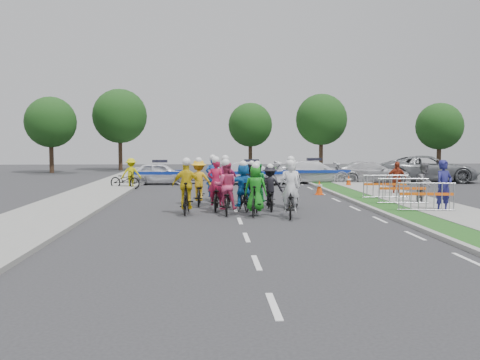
{
  "coord_description": "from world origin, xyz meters",
  "views": [
    {
      "loc": [
        -1.0,
        -17.09,
        2.55
      ],
      "look_at": [
        0.2,
        3.26,
        1.1
      ],
      "focal_mm": 40.0,
      "sensor_mm": 36.0,
      "label": 1
    }
  ],
  "objects": [
    {
      "name": "police_car_2",
      "position": [
        5.53,
        15.68,
        0.71
      ],
      "size": [
        4.91,
        2.1,
        1.41
      ],
      "primitive_type": "imported",
      "rotation": [
        0.0,
        0.0,
        1.55
      ],
      "color": "white",
      "rests_on": "ground"
    },
    {
      "name": "spectator_2",
      "position": [
        7.91,
        7.72,
        0.82
      ],
      "size": [
        0.97,
        0.44,
        1.63
      ],
      "primitive_type": "imported",
      "rotation": [
        0.0,
        0.0,
        -0.05
      ],
      "color": "#96331B",
      "rests_on": "ground"
    },
    {
      "name": "rider_7",
      "position": [
        2.16,
        3.38,
        0.78
      ],
      "size": [
        0.92,
        1.98,
        2.02
      ],
      "rotation": [
        0.0,
        0.0,
        3.28
      ],
      "color": "black",
      "rests_on": "ground"
    },
    {
      "name": "police_car_1",
      "position": [
        1.59,
        15.12,
        0.67
      ],
      "size": [
        4.24,
        1.92,
        1.35
      ],
      "primitive_type": "imported",
      "rotation": [
        0.0,
        0.0,
        1.45
      ],
      "color": "white",
      "rests_on": "ground"
    },
    {
      "name": "rider_4",
      "position": [
        1.28,
        2.72,
        0.68
      ],
      "size": [
        0.98,
        1.73,
        1.75
      ],
      "rotation": [
        0.0,
        0.0,
        3.12
      ],
      "color": "black",
      "rests_on": "ground"
    },
    {
      "name": "police_car_0",
      "position": [
        -3.94,
        15.39,
        0.66
      ],
      "size": [
        3.88,
        1.57,
        1.32
      ],
      "primitive_type": "imported",
      "rotation": [
        0.0,
        0.0,
        1.57
      ],
      "color": "white",
      "rests_on": "ground"
    },
    {
      "name": "rider_3",
      "position": [
        -1.78,
        1.8,
        0.77
      ],
      "size": [
        1.03,
        1.94,
        2.01
      ],
      "rotation": [
        0.0,
        0.0,
        3.07
      ],
      "color": "black",
      "rests_on": "ground"
    },
    {
      "name": "tree_3",
      "position": [
        -9.0,
        32.0,
        4.89
      ],
      "size": [
        4.9,
        4.9,
        7.35
      ],
      "color": "#382619",
      "rests_on": "ground"
    },
    {
      "name": "civilian_suv",
      "position": [
        13.0,
        16.1,
        0.84
      ],
      "size": [
        6.44,
        3.81,
        1.68
      ],
      "primitive_type": "imported",
      "rotation": [
        0.0,
        0.0,
        1.39
      ],
      "color": "slate",
      "rests_on": "ground"
    },
    {
      "name": "tree_0",
      "position": [
        -14.0,
        28.0,
        4.19
      ],
      "size": [
        4.2,
        4.2,
        6.3
      ],
      "color": "#382619",
      "rests_on": "ground"
    },
    {
      "name": "rider_11",
      "position": [
        0.79,
        5.13,
        0.75
      ],
      "size": [
        1.47,
        1.75,
        1.78
      ],
      "rotation": [
        0.0,
        0.0,
        3.3
      ],
      "color": "black",
      "rests_on": "ground"
    },
    {
      "name": "grass_strip",
      "position": [
        5.8,
        5.0,
        0.06
      ],
      "size": [
        1.2,
        60.0,
        0.11
      ],
      "primitive_type": "cube",
      "color": "#174817",
      "rests_on": "ground"
    },
    {
      "name": "rider_5",
      "position": [
        0.27,
        2.55,
        0.79
      ],
      "size": [
        1.55,
        1.84,
        1.87
      ],
      "rotation": [
        0.0,
        0.0,
        3.31
      ],
      "color": "black",
      "rests_on": "ground"
    },
    {
      "name": "rider_2",
      "position": [
        -0.4,
        1.66,
        0.73
      ],
      "size": [
        0.83,
        1.94,
        1.97
      ],
      "rotation": [
        0.0,
        0.0,
        3.13
      ],
      "color": "black",
      "rests_on": "ground"
    },
    {
      "name": "barrier_0",
      "position": [
        6.7,
        1.3,
        0.56
      ],
      "size": [
        2.05,
        0.77,
        1.12
      ],
      "primitive_type": null,
      "rotation": [
        0.0,
        0.0,
        -0.14
      ],
      "color": "#A5A8AD",
      "rests_on": "ground"
    },
    {
      "name": "rider_10",
      "position": [
        -1.4,
        4.52,
        0.75
      ],
      "size": [
        1.09,
        1.91,
        1.94
      ],
      "rotation": [
        0.0,
        0.0,
        3.12
      ],
      "color": "black",
      "rests_on": "ground"
    },
    {
      "name": "cone_0",
      "position": [
        4.36,
        8.46,
        0.34
      ],
      "size": [
        0.4,
        0.4,
        0.7
      ],
      "color": "#F24C0C",
      "rests_on": "ground"
    },
    {
      "name": "marshal_hiviz",
      "position": [
        -5.24,
        12.45,
        0.83
      ],
      "size": [
        1.08,
        0.63,
        1.66
      ],
      "primitive_type": "imported",
      "rotation": [
        0.0,
        0.0,
        3.13
      ],
      "color": "#D8D00B",
      "rests_on": "ground"
    },
    {
      "name": "sidewalk_left",
      "position": [
        -6.5,
        5.0,
        0.07
      ],
      "size": [
        3.0,
        60.0,
        0.13
      ],
      "primitive_type": "cube",
      "color": "gray",
      "rests_on": "ground"
    },
    {
      "name": "rider_1",
      "position": [
        0.61,
        1.19,
        0.72
      ],
      "size": [
        0.86,
        1.83,
        1.86
      ],
      "rotation": [
        0.0,
        0.0,
        2.94
      ],
      "color": "black",
      "rests_on": "ground"
    },
    {
      "name": "civilian_sedan",
      "position": [
        9.09,
        15.34,
        0.67
      ],
      "size": [
        4.86,
        2.51,
        1.35
      ],
      "primitive_type": "imported",
      "rotation": [
        0.0,
        0.0,
        1.43
      ],
      "color": "#B8B8BD",
      "rests_on": "ground"
    },
    {
      "name": "spectator_1",
      "position": [
        7.71,
        3.92,
        0.86
      ],
      "size": [
        1.06,
        1.03,
        1.72
      ],
      "primitive_type": "imported",
      "rotation": [
        0.0,
        0.0,
        0.65
      ],
      "color": "slate",
      "rests_on": "ground"
    },
    {
      "name": "ground",
      "position": [
        0.0,
        0.0,
        0.0
      ],
      "size": [
        90.0,
        90.0,
        0.0
      ],
      "primitive_type": "plane",
      "color": "#28282B",
      "rests_on": "ground"
    },
    {
      "name": "sidewalk_right",
      "position": [
        7.6,
        5.0,
        0.07
      ],
      "size": [
        2.4,
        60.0,
        0.13
      ],
      "primitive_type": "cube",
      "color": "gray",
      "rests_on": "ground"
    },
    {
      "name": "rider_12",
      "position": [
        -0.82,
        6.06,
        0.66
      ],
      "size": [
        0.93,
        2.05,
        2.02
      ],
      "rotation": [
        0.0,
        0.0,
        3.27
      ],
      "color": "black",
      "rests_on": "ground"
    },
    {
      "name": "cone_1",
      "position": [
        6.89,
        12.53,
        0.34
      ],
      "size": [
        0.4,
        0.4,
        0.7
      ],
      "color": "#F24C0C",
      "rests_on": "ground"
    },
    {
      "name": "curb_right",
      "position": [
        5.1,
        5.0,
        0.06
      ],
      "size": [
        0.2,
        60.0,
        0.12
      ],
      "primitive_type": "cube",
      "color": "gray",
      "rests_on": "ground"
    },
    {
      "name": "parked_bike",
      "position": [
        -5.58,
        12.43,
        0.49
      ],
      "size": [
        1.97,
        1.38,
        0.98
      ],
      "primitive_type": "imported",
      "rotation": [
        0.0,
        0.0,
        1.13
      ],
      "color": "black",
      "rests_on": "ground"
    },
    {
      "name": "barrier_2",
      "position": [
        6.7,
        5.72,
        0.56
      ],
      "size": [
        2.02,
        0.57,
        1.12
      ],
      "primitive_type": null,
      "rotation": [
        0.0,
        0.0,
        -0.04
      ],
      "color": "#A5A8AD",
      "rests_on": "ground"
    },
    {
      "name": "rider_9",
      "position": [
        -0.34,
        4.1,
        0.78
      ],
      "size": [
        1.08,
        2.0,
        2.04
      ],
      "rotation": [
        0.0,
        0.0,
        3.28
      ],
      "color": "black",
      "rests_on": "ground"
    },
    {
      "name": "rider_6",
      "position": [
        -0.73,
        2.89,
        0.66
      ],
      "size": [
        0.81,
        2.02,
        2.02
      ],
      "rotation": [
        0.0,
        0.0,
        3.08
      ],
      "color": "black",
      "rests_on": "ground"
    },
    {
      "name": "rider_0",
      "position": [
        1.75,
        0.74,
        0.65
      ],
      "size": [
        0.94,
        2.0,
        1.96
      ],
      "rotation": [
        0.0,
        0.0,
        2.99
      ],
      "color": "black",
      "rests_on": "ground"
    },
    {
      "name": "rider_8",
      "position": [
        0.93,
        4.04,
        0.67
      ],
      "size": [
        0.97,
        1.86,
        1.81
      ],
      "rotation": [
        0.0,
        0.0,
        2.93
      ],
      "color": "black",
      "rests_on": "ground"
    },
    {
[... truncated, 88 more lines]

